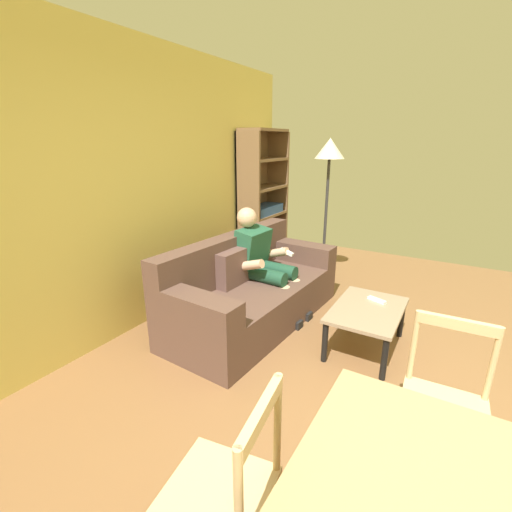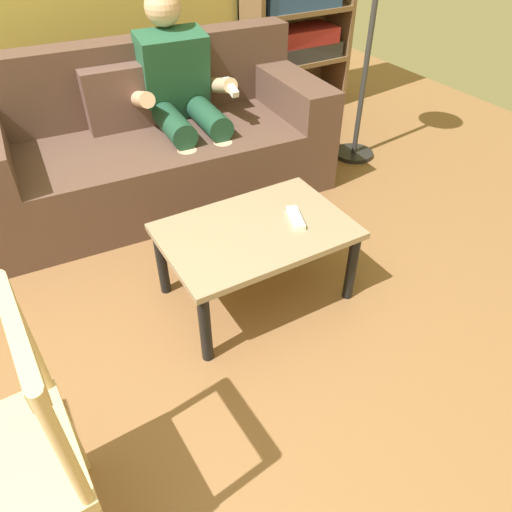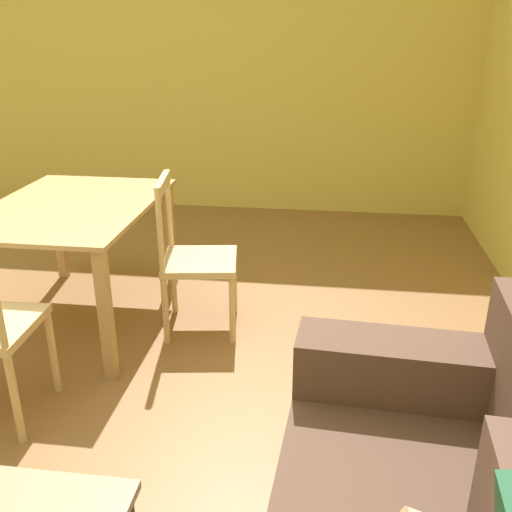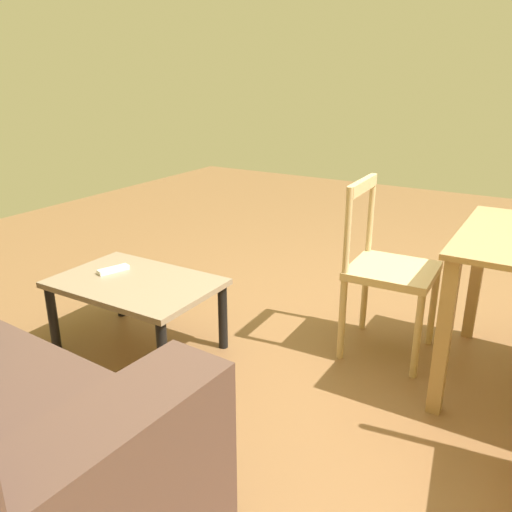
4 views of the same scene
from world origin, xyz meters
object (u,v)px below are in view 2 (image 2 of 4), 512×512
couch (154,144)px  person_lounging (182,96)px  tv_remote (296,218)px  coffee_table (256,238)px  dining_chair_facing_couch (4,472)px  bookshelf (297,8)px

couch → person_lounging: size_ratio=1.85×
couch → tv_remote: (0.24, -1.21, 0.09)m
couch → coffee_table: 1.18m
tv_remote → dining_chair_facing_couch: dining_chair_facing_couch is taller
person_lounging → bookshelf: bookshelf is taller
couch → coffee_table: size_ratio=2.51×
dining_chair_facing_couch → couch: bearing=59.8°
couch → coffee_table: (0.05, -1.18, 0.02)m
person_lounging → dining_chair_facing_couch: person_lounging is taller
person_lounging → tv_remote: person_lounging is taller
coffee_table → bookshelf: bearing=52.4°
couch → person_lounging: person_lounging is taller
bookshelf → dining_chair_facing_couch: size_ratio=2.15×
dining_chair_facing_couch → coffee_table: bearing=30.7°
couch → person_lounging: (0.21, -0.01, 0.26)m
coffee_table → bookshelf: (1.47, 1.91, 0.45)m
person_lounging → dining_chair_facing_couch: 2.24m
coffee_table → dining_chair_facing_couch: 1.31m
bookshelf → tv_remote: bearing=-123.4°
couch → bookshelf: bearing=25.7°
coffee_table → couch: bearing=92.5°
person_lounging → tv_remote: 1.22m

